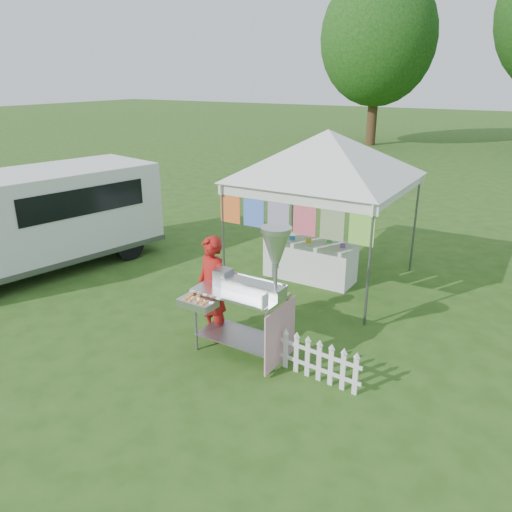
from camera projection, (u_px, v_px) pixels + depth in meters
The scene contains 8 objects.
ground at pixel (224, 358), 7.38m from camera, with size 120.00×120.00×0.00m, color #274C15.
canopy_main at pixel (328, 130), 9.17m from camera, with size 4.24×4.24×3.45m.
tree_left at pixel (378, 38), 27.60m from camera, with size 6.40×6.40×9.53m.
donut_cart at pixel (252, 282), 6.99m from camera, with size 1.49×0.99×2.05m.
vendor at pixel (212, 289), 7.69m from camera, with size 0.61×0.40×1.68m, color #A51814.
cargo_van at pixel (43, 217), 10.51m from camera, with size 3.01×5.32×2.08m.
picket_fence at pixel (319, 362), 6.75m from camera, with size 1.26×0.14×0.56m.
display_table at pixel (310, 260), 10.12m from camera, with size 1.80×0.70×0.81m, color white.
Camera 1 is at (3.71, -5.25, 3.95)m, focal length 35.00 mm.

